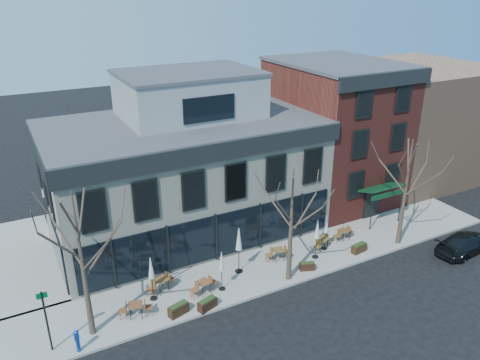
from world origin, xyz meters
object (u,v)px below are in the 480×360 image
cafe_set_0 (136,309)px  umbrella_0 (151,270)px  parked_sedan (465,243)px  call_box (77,340)px

cafe_set_0 → umbrella_0: bearing=38.3°
parked_sedan → umbrella_0: 20.64m
cafe_set_0 → call_box: bearing=-159.4°
umbrella_0 → parked_sedan: bearing=-13.2°
parked_sedan → call_box: size_ratio=3.63×
call_box → cafe_set_0: call_box is taller
parked_sedan → call_box: 24.68m
parked_sedan → call_box: call_box is taller
call_box → cafe_set_0: size_ratio=0.69×
cafe_set_0 → umbrella_0: (1.29, 1.02, 1.43)m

